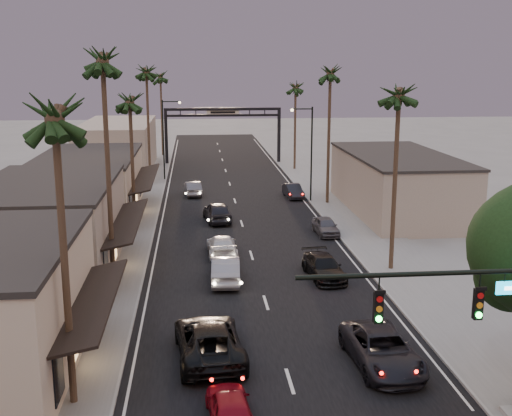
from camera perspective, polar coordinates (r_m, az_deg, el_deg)
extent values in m
plane|color=slate|center=(55.79, -1.50, -0.65)|extent=(200.00, 200.00, 0.00)
cube|color=black|center=(60.65, -1.83, 0.44)|extent=(14.00, 120.00, 0.02)
cube|color=slate|center=(67.63, -10.28, 1.57)|extent=(5.00, 92.00, 0.12)
cube|color=slate|center=(68.67, 5.73, 1.88)|extent=(5.00, 92.00, 0.12)
cube|color=gray|center=(42.43, -17.94, -1.75)|extent=(8.00, 14.00, 5.50)
cube|color=#C7B298|center=(57.85, -14.62, 1.95)|extent=(8.00, 16.00, 5.00)
cube|color=gray|center=(80.30, -12.13, 5.36)|extent=(8.00, 20.00, 6.00)
cube|color=gray|center=(57.92, 12.44, 2.08)|extent=(8.00, 18.00, 5.00)
cylinder|color=black|center=(20.49, 15.25, -5.65)|extent=(8.40, 0.16, 0.16)
cube|color=black|center=(20.34, 10.81, -8.69)|extent=(0.28, 0.22, 1.00)
cube|color=black|center=(21.44, 19.13, -8.06)|extent=(0.28, 0.22, 1.00)
sphere|color=black|center=(26.45, 21.74, -5.59)|extent=(2.80, 2.80, 2.80)
cube|color=black|center=(84.75, -7.98, 6.23)|extent=(0.40, 0.40, 7.00)
cube|color=black|center=(85.40, 2.05, 6.39)|extent=(0.40, 0.40, 7.00)
cube|color=black|center=(84.43, -2.98, 8.77)|extent=(15.20, 0.35, 0.35)
cube|color=black|center=(84.49, -2.97, 8.22)|extent=(15.20, 0.30, 0.30)
cube|color=beige|center=(84.44, -2.97, 8.49)|extent=(4.20, 0.12, 1.00)
cylinder|color=black|center=(60.73, 4.95, 4.72)|extent=(0.16, 0.16, 9.00)
cylinder|color=black|center=(60.11, 4.08, 8.78)|extent=(2.00, 0.12, 0.12)
sphere|color=#FFD899|center=(59.98, 3.22, 8.69)|extent=(0.30, 0.30, 0.30)
cylinder|color=black|center=(72.72, -8.23, 5.96)|extent=(0.16, 0.16, 9.00)
cylinder|color=black|center=(72.30, -7.54, 9.36)|extent=(2.00, 0.12, 0.12)
sphere|color=#FFD899|center=(72.28, -6.81, 9.30)|extent=(0.30, 0.30, 0.30)
cylinder|color=#38281C|center=(24.78, -16.62, -5.20)|extent=(0.28, 0.28, 11.00)
sphere|color=black|center=(23.69, -17.56, 9.00)|extent=(3.20, 3.20, 3.20)
cylinder|color=#38281C|center=(37.03, -12.97, 2.44)|extent=(0.28, 0.28, 13.00)
sphere|color=black|center=(36.48, -13.54, 13.48)|extent=(3.20, 3.20, 3.20)
cylinder|color=#38281C|center=(51.00, -10.92, 3.58)|extent=(0.28, 0.28, 10.00)
sphere|color=black|center=(50.43, -11.19, 9.87)|extent=(3.20, 3.20, 3.20)
cylinder|color=#38281C|center=(69.66, -9.54, 6.86)|extent=(0.28, 0.28, 12.00)
sphere|color=black|center=(69.32, -9.74, 12.30)|extent=(3.20, 3.20, 3.20)
cylinder|color=#38281C|center=(40.77, 12.22, 1.97)|extent=(0.28, 0.28, 11.00)
sphere|color=black|center=(40.11, 12.64, 10.57)|extent=(3.20, 3.20, 3.20)
cylinder|color=#38281C|center=(59.84, 6.48, 6.02)|extent=(0.28, 0.28, 12.00)
sphere|color=black|center=(59.44, 6.64, 12.35)|extent=(3.20, 3.20, 3.20)
cylinder|color=#38281C|center=(79.51, 3.49, 7.00)|extent=(0.28, 0.28, 10.00)
sphere|color=black|center=(79.15, 3.54, 11.03)|extent=(3.20, 3.20, 3.20)
cylinder|color=#38281C|center=(92.55, -8.38, 8.00)|extent=(0.28, 0.28, 11.00)
sphere|color=black|center=(92.27, -8.50, 11.78)|extent=(3.20, 3.20, 3.20)
imported|color=maroon|center=(24.45, -2.32, -17.31)|extent=(1.85, 4.01, 1.33)
imported|color=black|center=(29.25, -4.21, -11.64)|extent=(3.32, 6.33, 1.70)
imported|color=gray|center=(38.86, -2.71, -5.46)|extent=(1.89, 4.83, 1.57)
imported|color=silver|center=(44.14, -3.04, -3.35)|extent=(2.06, 4.81, 1.38)
imported|color=black|center=(53.50, -3.47, -0.34)|extent=(2.57, 5.07, 1.65)
imported|color=#57565C|center=(64.41, -5.64, 1.75)|extent=(1.89, 4.39, 1.41)
imported|color=black|center=(29.01, 11.15, -12.23)|extent=(2.90, 5.74, 1.56)
imported|color=black|center=(39.72, 6.05, -5.25)|extent=(2.36, 4.91, 1.38)
imported|color=#47474B|center=(49.70, 6.21, -1.60)|extent=(1.76, 3.98, 1.33)
imported|color=black|center=(63.10, 3.31, 1.52)|extent=(1.77, 4.16, 1.33)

